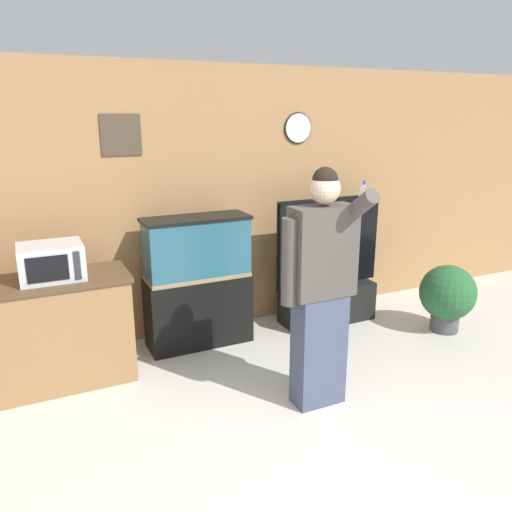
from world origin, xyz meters
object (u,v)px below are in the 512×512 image
(counter_island, at_px, (34,335))
(person_standing, at_px, (320,287))
(microwave, at_px, (51,262))
(tv_on_stand, at_px, (327,286))
(aquarium_on_stand, at_px, (198,282))
(potted_plant, at_px, (448,295))

(counter_island, relative_size, person_standing, 0.85)
(microwave, height_order, person_standing, person_standing)
(tv_on_stand, bearing_deg, aquarium_on_stand, 177.56)
(counter_island, height_order, aquarium_on_stand, aquarium_on_stand)
(person_standing, bearing_deg, aquarium_on_stand, 109.34)
(aquarium_on_stand, relative_size, potted_plant, 1.80)
(counter_island, xyz_separation_m, microwave, (0.19, -0.01, 0.59))
(aquarium_on_stand, distance_m, person_standing, 1.47)
(person_standing, bearing_deg, potted_plant, 16.62)
(counter_island, distance_m, tv_on_stand, 2.86)
(tv_on_stand, relative_size, person_standing, 0.74)
(aquarium_on_stand, relative_size, tv_on_stand, 0.94)
(counter_island, bearing_deg, person_standing, -31.04)
(potted_plant, bearing_deg, microwave, 170.88)
(tv_on_stand, distance_m, person_standing, 1.69)
(tv_on_stand, distance_m, potted_plant, 1.20)
(counter_island, height_order, microwave, microwave)
(counter_island, bearing_deg, aquarium_on_stand, 8.10)
(person_standing, bearing_deg, tv_on_stand, 54.27)
(tv_on_stand, xyz_separation_m, potted_plant, (0.95, -0.73, 0.00))
(aquarium_on_stand, bearing_deg, potted_plant, -18.58)
(microwave, height_order, aquarium_on_stand, aquarium_on_stand)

